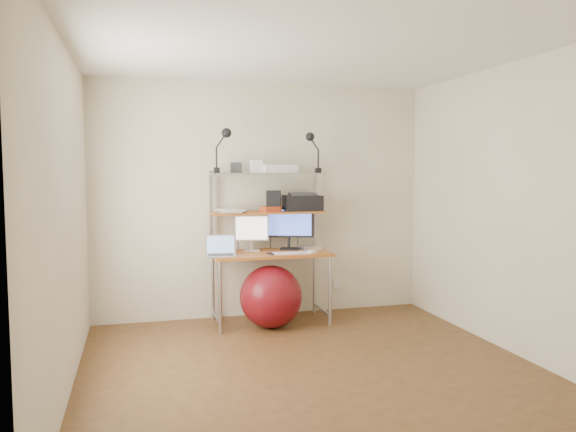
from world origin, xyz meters
name	(u,v)px	position (x,y,z in m)	size (l,w,h in m)	color
room	(313,213)	(0.00, 0.00, 1.25)	(3.60, 3.60, 3.60)	brown
computer_desk	(269,231)	(0.00, 1.50, 0.96)	(1.20, 0.60, 1.57)	#B05722
wall_outlet	(336,283)	(0.85, 1.79, 0.30)	(0.08, 0.01, 0.12)	silver
monitor_silver	(251,231)	(-0.17, 1.57, 0.95)	(0.36, 0.15, 0.40)	#ABABB0
monitor_black	(289,225)	(0.24, 1.58, 1.00)	(0.50, 0.22, 0.52)	black
laptop	(221,251)	(-0.53, 1.32, 0.78)	(0.32, 0.27, 0.26)	silver
keyboard	(292,253)	(0.19, 1.28, 0.75)	(0.40, 0.11, 0.01)	silver
mouse	(312,251)	(0.41, 1.30, 0.75)	(0.08, 0.05, 0.02)	silver
mac_mini	(309,248)	(0.44, 1.52, 0.76)	(0.20, 0.20, 0.04)	silver
phone	(272,254)	(-0.02, 1.29, 0.74)	(0.07, 0.12, 0.01)	black
printer	(302,202)	(0.38, 1.56, 1.24)	(0.40, 0.28, 0.19)	black
nas_cube	(274,201)	(0.07, 1.57, 1.26)	(0.15, 0.15, 0.22)	black
red_box	(270,209)	(0.02, 1.52, 1.18)	(0.19, 0.13, 0.05)	#B13B1C
scanner	(277,168)	(0.11, 1.59, 1.60)	(0.41, 0.31, 0.10)	silver
box_white	(256,166)	(-0.13, 1.52, 1.62)	(0.11, 0.09, 0.13)	silver
box_grey	(236,168)	(-0.32, 1.61, 1.60)	(0.11, 0.11, 0.11)	#323234
clip_lamp_left	(224,140)	(-0.46, 1.47, 1.88)	(0.18, 0.10, 0.45)	black
clip_lamp_right	(312,143)	(0.46, 1.51, 1.86)	(0.17, 0.09, 0.42)	black
exercise_ball	(271,297)	(-0.04, 1.27, 0.31)	(0.63, 0.63, 0.63)	maroon
paper_stack	(230,211)	(-0.39, 1.57, 1.17)	(0.35, 0.41, 0.03)	white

